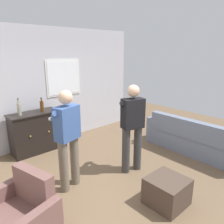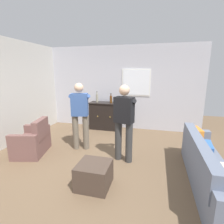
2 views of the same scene
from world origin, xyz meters
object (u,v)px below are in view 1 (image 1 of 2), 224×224
(ottoman, at_px, (167,191))
(person_standing_right, at_px, (132,125))
(bottle_liquor_amber, at_px, (19,109))
(person_standing_left, at_px, (67,136))
(couch, at_px, (197,141))
(sideboard_cabinet, at_px, (36,132))
(armchair, at_px, (21,219))
(bottle_wine_green, at_px, (42,106))

(ottoman, bearing_deg, person_standing_right, 72.76)
(bottle_liquor_amber, xyz_separation_m, ottoman, (0.99, -3.05, -0.86))
(ottoman, distance_m, person_standing_left, 1.77)
(bottle_liquor_amber, xyz_separation_m, person_standing_left, (0.14, -1.68, -0.14))
(couch, bearing_deg, sideboard_cabinet, 134.82)
(armchair, distance_m, bottle_wine_green, 2.71)
(person_standing_left, height_order, person_standing_right, same)
(ottoman, bearing_deg, couch, 14.78)
(couch, height_order, person_standing_right, person_standing_right)
(bottle_wine_green, height_order, person_standing_left, person_standing_left)
(bottle_wine_green, distance_m, person_standing_right, 2.16)
(sideboard_cabinet, distance_m, ottoman, 3.15)
(sideboard_cabinet, distance_m, person_standing_right, 2.32)
(couch, bearing_deg, ottoman, -165.22)
(person_standing_right, bearing_deg, armchair, -174.54)
(bottle_wine_green, bearing_deg, armchair, -121.91)
(bottle_liquor_amber, xyz_separation_m, person_standing_right, (1.31, -2.02, -0.14))
(couch, bearing_deg, bottle_wine_green, 132.92)
(bottle_liquor_amber, bearing_deg, couch, -41.88)
(couch, distance_m, sideboard_cabinet, 3.62)
(bottle_liquor_amber, distance_m, person_standing_left, 1.69)
(sideboard_cabinet, bearing_deg, ottoman, -77.26)
(armchair, bearing_deg, person_standing_right, 5.46)
(sideboard_cabinet, relative_size, ottoman, 2.01)
(armchair, relative_size, bottle_wine_green, 3.15)
(sideboard_cabinet, height_order, ottoman, sideboard_cabinet)
(sideboard_cabinet, xyz_separation_m, ottoman, (0.69, -3.06, -0.26))
(ottoman, relative_size, person_standing_left, 0.33)
(sideboard_cabinet, distance_m, bottle_wine_green, 0.62)
(bottle_liquor_amber, bearing_deg, bottle_wine_green, -2.41)
(couch, relative_size, person_standing_right, 1.48)
(bottle_liquor_amber, distance_m, person_standing_right, 2.41)
(person_standing_left, bearing_deg, armchair, -151.78)
(armchair, xyz_separation_m, person_standing_right, (2.19, 0.21, 0.65))
(bottle_liquor_amber, relative_size, person_standing_right, 0.22)
(bottle_wine_green, height_order, bottle_liquor_amber, bottle_liquor_amber)
(armchair, bearing_deg, bottle_wine_green, 58.09)
(armchair, bearing_deg, sideboard_cabinet, 62.17)
(couch, height_order, person_standing_left, person_standing_left)
(armchair, distance_m, ottoman, 2.05)
(person_standing_left, bearing_deg, ottoman, -57.98)
(couch, xyz_separation_m, person_standing_right, (-1.54, 0.54, 0.61))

